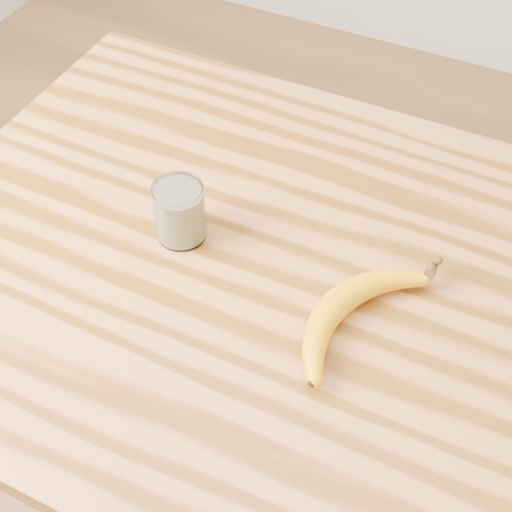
% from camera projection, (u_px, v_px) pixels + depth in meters
% --- Properties ---
extents(table, '(1.20, 0.80, 0.90)m').
position_uv_depth(table, '(319.00, 342.00, 1.04)').
color(table, '#B37134').
rests_on(table, ground).
extents(smoothie_glass, '(0.07, 0.07, 0.09)m').
position_uv_depth(smoothie_glass, '(180.00, 212.00, 0.97)').
color(smoothie_glass, white).
rests_on(smoothie_glass, table).
extents(banana, '(0.21, 0.34, 0.04)m').
position_uv_depth(banana, '(338.00, 302.00, 0.90)').
color(banana, '#E99804').
rests_on(banana, table).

